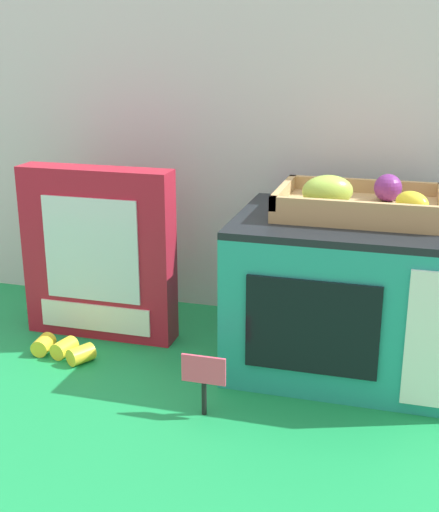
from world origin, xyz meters
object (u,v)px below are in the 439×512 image
at_px(food_groups_crate, 360,203).
at_px(cookie_set_box, 99,254).
at_px(toy_microwave, 352,294).
at_px(loose_toy_banana, 63,349).
at_px(price_sign, 204,376).

bearing_deg(food_groups_crate, cookie_set_box, -178.07).
xyz_separation_m(food_groups_crate, cookie_set_box, (-0.48, -0.02, -0.13)).
bearing_deg(toy_microwave, loose_toy_banana, -167.35).
xyz_separation_m(toy_microwave, price_sign, (-0.20, -0.23, -0.07)).
height_order(toy_microwave, food_groups_crate, food_groups_crate).
xyz_separation_m(cookie_set_box, price_sign, (0.28, -0.24, -0.10)).
bearing_deg(food_groups_crate, loose_toy_banana, -165.39).
bearing_deg(cookie_set_box, price_sign, -40.03).
bearing_deg(price_sign, toy_microwave, 49.76).
height_order(toy_microwave, cookie_set_box, cookie_set_box).
bearing_deg(price_sign, loose_toy_banana, 158.51).
distance_m(cookie_set_box, loose_toy_banana, 0.19).
bearing_deg(price_sign, food_groups_crate, 51.69).
relative_size(cookie_set_box, loose_toy_banana, 2.57).
xyz_separation_m(food_groups_crate, loose_toy_banana, (-0.51, -0.13, -0.28)).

